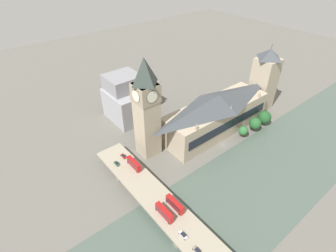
{
  "coord_description": "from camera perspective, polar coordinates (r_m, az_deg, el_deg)",
  "views": [
    {
      "loc": [
        -83.64,
        116.49,
        115.5
      ],
      "look_at": [
        19.88,
        32.61,
        19.47
      ],
      "focal_mm": 28.0,
      "sensor_mm": 36.0,
      "label": 1
    }
  ],
  "objects": [
    {
      "name": "clock_tower",
      "position": [
        154.85,
        -4.74,
        4.22
      ],
      "size": [
        13.52,
        13.52,
        65.02
      ],
      "color": "tan",
      "rests_on": "ground_plane"
    },
    {
      "name": "tree_embankment_mid",
      "position": [
        207.34,
        20.25,
        1.8
      ],
      "size": [
        9.75,
        9.75,
        11.99
      ],
      "color": "brown",
      "rests_on": "ground_plane"
    },
    {
      "name": "car_southbound_mid",
      "position": [
        124.1,
        6.39,
        -25.41
      ],
      "size": [
        4.65,
        1.8,
        1.43
      ],
      "color": "slate",
      "rests_on": "road_bridge"
    },
    {
      "name": "victoria_tower",
      "position": [
        223.14,
        20.19,
        9.47
      ],
      "size": [
        16.15,
        16.15,
        52.97
      ],
      "color": "tan",
      "rests_on": "ground_plane"
    },
    {
      "name": "city_block_west",
      "position": [
        204.03,
        -9.5,
        6.45
      ],
      "size": [
        22.38,
        23.95,
        34.37
      ],
      "color": "gray",
      "rests_on": "ground_plane"
    },
    {
      "name": "city_block_center",
      "position": [
        202.26,
        -9.69,
        4.3
      ],
      "size": [
        31.36,
        19.83,
        23.12
      ],
      "color": "#939399",
      "rests_on": "ground_plane"
    },
    {
      "name": "car_northbound_mid",
      "position": [
        159.11,
        -11.11,
        -8.01
      ],
      "size": [
        4.34,
        1.8,
        1.36
      ],
      "color": "#2D5638",
      "rests_on": "road_bridge"
    },
    {
      "name": "car_southbound_lead",
      "position": [
        127.37,
        3.32,
        -22.6
      ],
      "size": [
        4.68,
        1.84,
        1.38
      ],
      "color": "silver",
      "rests_on": "road_bridge"
    },
    {
      "name": "river_water",
      "position": [
        170.96,
        20.85,
        -9.65
      ],
      "size": [
        58.31,
        360.0,
        0.3
      ],
      "primitive_type": "cube",
      "color": "#47564C",
      "rests_on": "ground_plane"
    },
    {
      "name": "ground_plane",
      "position": [
        184.13,
        11.89,
        -3.99
      ],
      "size": [
        600.0,
        600.0,
        0.0
      ],
      "primitive_type": "plane",
      "color": "#605E56"
    },
    {
      "name": "double_decker_bus_mid",
      "position": [
        154.44,
        -7.46,
        -8.12
      ],
      "size": [
        11.57,
        2.52,
        4.95
      ],
      "color": "red",
      "rests_on": "road_bridge"
    },
    {
      "name": "tree_embankment_far",
      "position": [
        190.39,
        16.04,
        -0.96
      ],
      "size": [
        6.77,
        6.77,
        9.35
      ],
      "color": "brown",
      "rests_on": "ground_plane"
    },
    {
      "name": "city_block_east",
      "position": [
        216.27,
        -7.06,
        6.59
      ],
      "size": [
        21.59,
        24.23,
        21.93
      ],
      "color": "gray",
      "rests_on": "ground_plane"
    },
    {
      "name": "road_bridge",
      "position": [
        130.59,
        4.12,
        -21.96
      ],
      "size": [
        148.62,
        16.5,
        6.44
      ],
      "color": "gray",
      "rests_on": "ground_plane"
    },
    {
      "name": "parliament_hall",
      "position": [
        188.34,
        10.54,
        2.73
      ],
      "size": [
        25.17,
        82.94,
        29.47
      ],
      "color": "tan",
      "rests_on": "ground_plane"
    },
    {
      "name": "double_decker_bus_lead",
      "position": [
        134.34,
        1.49,
        -16.62
      ],
      "size": [
        11.69,
        2.48,
        4.78
      ],
      "color": "red",
      "rests_on": "road_bridge"
    },
    {
      "name": "car_northbound_lead",
      "position": [
        163.06,
        -9.66,
        -6.47
      ],
      "size": [
        4.49,
        1.82,
        1.52
      ],
      "color": "maroon",
      "rests_on": "road_bridge"
    },
    {
      "name": "double_decker_bus_rear",
      "position": [
        131.46,
        -0.82,
        -18.25
      ],
      "size": [
        11.52,
        2.62,
        4.83
      ],
      "color": "red",
      "rests_on": "road_bridge"
    },
    {
      "name": "tree_embankment_near",
      "position": [
        198.34,
        18.43,
        0.54
      ],
      "size": [
        8.63,
        8.63,
        11.34
      ],
      "color": "brown",
      "rests_on": "ground_plane"
    }
  ]
}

